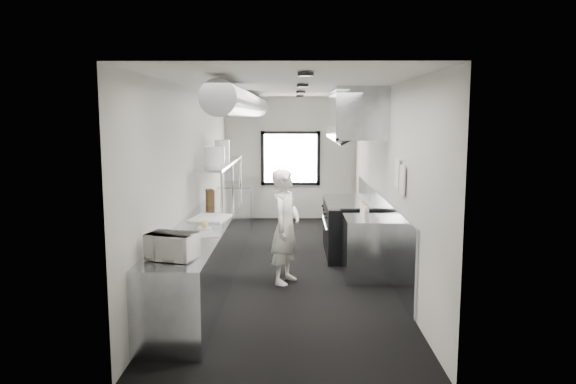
{
  "coord_description": "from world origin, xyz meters",
  "views": [
    {
      "loc": [
        0.09,
        -8.45,
        2.36
      ],
      "look_at": [
        -0.01,
        -0.2,
        1.21
      ],
      "focal_mm": 33.92,
      "sensor_mm": 36.0,
      "label": 1
    }
  ],
  "objects_px": {
    "bottle_station": "(367,248)",
    "squeeze_bottle_d": "(362,210)",
    "deli_tub_a": "(165,249)",
    "plate_stack_c": "(222,150)",
    "pass_shelf": "(221,164)",
    "small_plate": "(205,228)",
    "cutting_board": "(210,218)",
    "squeeze_bottle_e": "(364,208)",
    "exhaust_hood": "(355,114)",
    "plate_stack_d": "(223,150)",
    "prep_counter": "(212,245)",
    "plate_stack_a": "(213,156)",
    "squeeze_bottle_a": "(365,216)",
    "range": "(350,227)",
    "deli_tub_b": "(171,246)",
    "far_work_table": "(237,205)",
    "plate_stack_b": "(218,155)",
    "line_cook": "(286,227)",
    "squeeze_bottle_b": "(367,213)",
    "squeeze_bottle_c": "(364,212)",
    "microwave": "(172,246)",
    "knife_block": "(210,197)"
  },
  "relations": [
    {
      "from": "cutting_board",
      "to": "squeeze_bottle_d",
      "type": "bearing_deg",
      "value": 6.89
    },
    {
      "from": "deli_tub_a",
      "to": "squeeze_bottle_c",
      "type": "bearing_deg",
      "value": 41.47
    },
    {
      "from": "small_plate",
      "to": "prep_counter",
      "type": "bearing_deg",
      "value": 93.72
    },
    {
      "from": "bottle_station",
      "to": "squeeze_bottle_d",
      "type": "xyz_separation_m",
      "value": [
        -0.05,
        0.18,
        0.54
      ]
    },
    {
      "from": "prep_counter",
      "to": "squeeze_bottle_d",
      "type": "xyz_separation_m",
      "value": [
        2.25,
        -0.02,
        0.54
      ]
    },
    {
      "from": "exhaust_hood",
      "to": "plate_stack_d",
      "type": "bearing_deg",
      "value": 159.11
    },
    {
      "from": "line_cook",
      "to": "squeeze_bottle_d",
      "type": "distance_m",
      "value": 1.21
    },
    {
      "from": "plate_stack_a",
      "to": "small_plate",
      "type": "bearing_deg",
      "value": -85.59
    },
    {
      "from": "prep_counter",
      "to": "exhaust_hood",
      "type": "bearing_deg",
      "value": 28.11
    },
    {
      "from": "bottle_station",
      "to": "squeeze_bottle_a",
      "type": "bearing_deg",
      "value": -102.5
    },
    {
      "from": "exhaust_hood",
      "to": "squeeze_bottle_c",
      "type": "relative_size",
      "value": 12.69
    },
    {
      "from": "plate_stack_d",
      "to": "squeeze_bottle_e",
      "type": "relative_size",
      "value": 2.06
    },
    {
      "from": "range",
      "to": "squeeze_bottle_e",
      "type": "relative_size",
      "value": 9.77
    },
    {
      "from": "plate_stack_b",
      "to": "cutting_board",
      "type": "bearing_deg",
      "value": -87.27
    },
    {
      "from": "range",
      "to": "line_cook",
      "type": "xyz_separation_m",
      "value": [
        -1.07,
        -1.61,
        0.34
      ]
    },
    {
      "from": "pass_shelf",
      "to": "small_plate",
      "type": "height_order",
      "value": "pass_shelf"
    },
    {
      "from": "microwave",
      "to": "squeeze_bottle_a",
      "type": "bearing_deg",
      "value": 56.5
    },
    {
      "from": "far_work_table",
      "to": "microwave",
      "type": "relative_size",
      "value": 2.65
    },
    {
      "from": "plate_stack_a",
      "to": "squeeze_bottle_d",
      "type": "bearing_deg",
      "value": -18.16
    },
    {
      "from": "deli_tub_a",
      "to": "plate_stack_c",
      "type": "bearing_deg",
      "value": 88.73
    },
    {
      "from": "line_cook",
      "to": "plate_stack_b",
      "type": "relative_size",
      "value": 5.63
    },
    {
      "from": "plate_stack_b",
      "to": "knife_block",
      "type": "bearing_deg",
      "value": -115.0
    },
    {
      "from": "pass_shelf",
      "to": "microwave",
      "type": "distance_m",
      "value": 4.04
    },
    {
      "from": "far_work_table",
      "to": "squeeze_bottle_e",
      "type": "distance_m",
      "value": 4.26
    },
    {
      "from": "line_cook",
      "to": "squeeze_bottle_b",
      "type": "xyz_separation_m",
      "value": [
        1.15,
        0.04,
        0.19
      ]
    },
    {
      "from": "deli_tub_a",
      "to": "plate_stack_b",
      "type": "relative_size",
      "value": 0.47
    },
    {
      "from": "exhaust_hood",
      "to": "bottle_station",
      "type": "height_order",
      "value": "exhaust_hood"
    },
    {
      "from": "squeeze_bottle_e",
      "to": "far_work_table",
      "type": "bearing_deg",
      "value": 122.77
    },
    {
      "from": "plate_stack_a",
      "to": "squeeze_bottle_e",
      "type": "bearing_deg",
      "value": -14.15
    },
    {
      "from": "range",
      "to": "plate_stack_d",
      "type": "height_order",
      "value": "plate_stack_d"
    },
    {
      "from": "exhaust_hood",
      "to": "pass_shelf",
      "type": "bearing_deg",
      "value": 172.53
    },
    {
      "from": "plate_stack_a",
      "to": "squeeze_bottle_e",
      "type": "height_order",
      "value": "plate_stack_a"
    },
    {
      "from": "deli_tub_b",
      "to": "squeeze_bottle_d",
      "type": "height_order",
      "value": "squeeze_bottle_d"
    },
    {
      "from": "bottle_station",
      "to": "cutting_board",
      "type": "bearing_deg",
      "value": -177.74
    },
    {
      "from": "exhaust_hood",
      "to": "deli_tub_b",
      "type": "bearing_deg",
      "value": -125.29
    },
    {
      "from": "exhaust_hood",
      "to": "squeeze_bottle_e",
      "type": "bearing_deg",
      "value": -87.7
    },
    {
      "from": "plate_stack_c",
      "to": "cutting_board",
      "type": "bearing_deg",
      "value": -87.67
    },
    {
      "from": "deli_tub_a",
      "to": "plate_stack_c",
      "type": "relative_size",
      "value": 0.37
    },
    {
      "from": "cutting_board",
      "to": "exhaust_hood",
      "type": "bearing_deg",
      "value": 33.9
    },
    {
      "from": "squeeze_bottle_d",
      "to": "deli_tub_b",
      "type": "bearing_deg",
      "value": -138.14
    },
    {
      "from": "deli_tub_a",
      "to": "squeeze_bottle_b",
      "type": "xyz_separation_m",
      "value": [
        2.41,
        1.93,
        0.05
      ]
    },
    {
      "from": "pass_shelf",
      "to": "bottle_station",
      "type": "xyz_separation_m",
      "value": [
        2.34,
        -1.7,
        -1.09
      ]
    },
    {
      "from": "prep_counter",
      "to": "squeeze_bottle_b",
      "type": "height_order",
      "value": "squeeze_bottle_b"
    },
    {
      "from": "pass_shelf",
      "to": "knife_block",
      "type": "relative_size",
      "value": 11.64
    },
    {
      "from": "plate_stack_b",
      "to": "far_work_table",
      "type": "bearing_deg",
      "value": 89.11
    },
    {
      "from": "deli_tub_a",
      "to": "plate_stack_c",
      "type": "distance_m",
      "value": 4.15
    },
    {
      "from": "plate_stack_a",
      "to": "cutting_board",
      "type": "bearing_deg",
      "value": -84.54
    },
    {
      "from": "pass_shelf",
      "to": "squeeze_bottle_e",
      "type": "distance_m",
      "value": 2.75
    },
    {
      "from": "cutting_board",
      "to": "squeeze_bottle_e",
      "type": "bearing_deg",
      "value": 10.86
    },
    {
      "from": "line_cook",
      "to": "cutting_board",
      "type": "distance_m",
      "value": 1.1
    }
  ]
}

